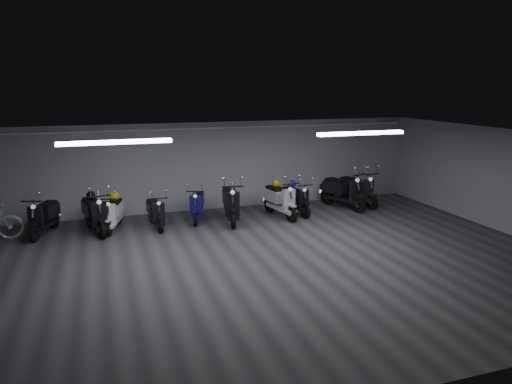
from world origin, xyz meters
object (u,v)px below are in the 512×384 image
object	(u,v)px
scooter_1	(94,208)
helmet_0	(91,195)
scooter_4	(197,200)
scooter_7	(296,194)
scooter_0	(43,211)
scooter_8	(343,186)
scooter_5	(231,197)
scooter_6	(280,194)
scooter_9	(357,184)
scooter_3	(155,207)
helmet_3	(276,183)
scooter_2	(113,208)
helmet_2	(292,184)
helmet_1	(114,196)

from	to	relation	value
scooter_1	helmet_0	xyz separation A→B (m)	(-0.07, 0.26, 0.29)
scooter_4	scooter_7	bearing A→B (deg)	12.75
scooter_0	scooter_8	xyz separation A→B (m)	(8.92, -0.04, 0.08)
scooter_5	helmet_0	distance (m)	3.86
scooter_4	scooter_6	bearing A→B (deg)	7.78
scooter_1	scooter_9	distance (m)	8.27
scooter_3	helmet_3	world-z (taller)	scooter_3
scooter_3	helmet_0	bearing A→B (deg)	164.28
scooter_2	helmet_3	world-z (taller)	scooter_2
scooter_2	helmet_2	bearing A→B (deg)	16.96
scooter_7	helmet_1	size ratio (longest dim) A/B	6.04
scooter_4	helmet_3	size ratio (longest dim) A/B	7.14
scooter_3	helmet_2	bearing A→B (deg)	-0.86
scooter_7	scooter_2	bearing A→B (deg)	170.76
helmet_2	scooter_1	bearing A→B (deg)	-177.06
scooter_1	scooter_6	distance (m)	5.33
helmet_0	scooter_2	bearing A→B (deg)	-13.21
scooter_4	scooter_6	xyz separation A→B (m)	(2.47, -0.40, 0.08)
scooter_4	scooter_2	bearing A→B (deg)	-159.05
scooter_4	scooter_8	world-z (taller)	scooter_8
scooter_4	scooter_8	xyz separation A→B (m)	(4.77, -0.09, 0.12)
scooter_2	scooter_5	size ratio (longest dim) A/B	0.84
scooter_7	scooter_1	bearing A→B (deg)	172.06
scooter_2	helmet_1	distance (m)	0.37
scooter_4	helmet_3	xyz separation A→B (m)	(2.42, -0.14, 0.37)
scooter_9	scooter_4	bearing A→B (deg)	165.33
scooter_2	helmet_2	size ratio (longest dim) A/B	6.23
scooter_4	scooter_0	bearing A→B (deg)	-162.40
scooter_1	scooter_5	size ratio (longest dim) A/B	0.96
scooter_5	scooter_7	size ratio (longest dim) A/B	1.19
helmet_3	helmet_0	bearing A→B (deg)	178.91
scooter_0	scooter_1	bearing A→B (deg)	7.88
scooter_1	scooter_7	world-z (taller)	scooter_1
scooter_3	scooter_5	xyz separation A→B (m)	(2.15, -0.10, 0.15)
scooter_6	helmet_2	xyz separation A→B (m)	(0.55, 0.41, 0.21)
helmet_2	helmet_0	bearing A→B (deg)	-179.57
scooter_1	scooter_2	xyz separation A→B (m)	(0.48, 0.13, -0.09)
scooter_9	helmet_3	world-z (taller)	scooter_9
helmet_0	helmet_1	world-z (taller)	helmet_0
scooter_6	helmet_0	world-z (taller)	scooter_6
helmet_2	scooter_4	bearing A→B (deg)	-179.86
scooter_0	scooter_1	xyz separation A→B (m)	(1.29, -0.25, 0.05)
scooter_8	scooter_3	bearing A→B (deg)	162.89
scooter_0	scooter_2	size ratio (longest dim) A/B	1.07
scooter_9	scooter_1	bearing A→B (deg)	166.99
helmet_3	scooter_6	bearing A→B (deg)	-79.71
scooter_7	scooter_9	bearing A→B (deg)	-0.67
helmet_0	helmet_1	distance (m)	0.62
scooter_6	helmet_1	distance (m)	4.82
scooter_4	scooter_7	size ratio (longest dim) A/B	1.00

